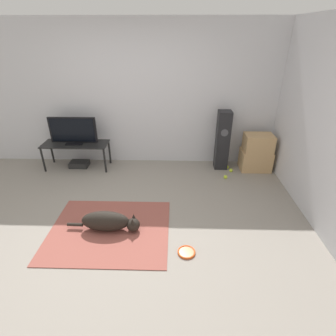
{
  "coord_description": "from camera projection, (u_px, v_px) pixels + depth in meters",
  "views": [
    {
      "loc": [
        0.72,
        -2.68,
        2.33
      ],
      "look_at": [
        0.62,
        0.89,
        0.45
      ],
      "focal_mm": 28.0,
      "sensor_mm": 36.0,
      "label": 1
    }
  ],
  "objects": [
    {
      "name": "dog",
      "position": [
        109.0,
        222.0,
        3.38
      ],
      "size": [
        0.96,
        0.25,
        0.27
      ],
      "color": "black",
      "rests_on": "area_rug"
    },
    {
      "name": "ground_plane",
      "position": [
        120.0,
        228.0,
        3.47
      ],
      "size": [
        12.0,
        12.0,
        0.0
      ],
      "primitive_type": "plane",
      "color": "gray"
    },
    {
      "name": "game_console",
      "position": [
        79.0,
        164.0,
        5.05
      ],
      "size": [
        0.35,
        0.24,
        0.1
      ],
      "color": "black",
      "rests_on": "ground_plane"
    },
    {
      "name": "floor_speaker",
      "position": [
        222.0,
        141.0,
        4.78
      ],
      "size": [
        0.24,
        0.24,
        1.1
      ],
      "color": "black",
      "rests_on": "ground_plane"
    },
    {
      "name": "cardboard_box_lower",
      "position": [
        255.0,
        160.0,
        4.89
      ],
      "size": [
        0.55,
        0.38,
        0.37
      ],
      "color": "tan",
      "rests_on": "ground_plane"
    },
    {
      "name": "cardboard_box_upper",
      "position": [
        258.0,
        143.0,
        4.72
      ],
      "size": [
        0.5,
        0.35,
        0.32
      ],
      "color": "tan",
      "rests_on": "cardboard_box_lower"
    },
    {
      "name": "tennis_ball_near_speaker",
      "position": [
        226.0,
        177.0,
        4.63
      ],
      "size": [
        0.07,
        0.07,
        0.07
      ],
      "color": "#C6E033",
      "rests_on": "ground_plane"
    },
    {
      "name": "tv_stand",
      "position": [
        76.0,
        146.0,
        4.85
      ],
      "size": [
        1.19,
        0.44,
        0.49
      ],
      "color": "black",
      "rests_on": "ground_plane"
    },
    {
      "name": "frisbee",
      "position": [
        186.0,
        252.0,
        3.09
      ],
      "size": [
        0.21,
        0.21,
        0.03
      ],
      "color": "#DB511E",
      "rests_on": "ground_plane"
    },
    {
      "name": "tv",
      "position": [
        73.0,
        131.0,
        4.71
      ],
      "size": [
        0.85,
        0.2,
        0.49
      ],
      "color": "black",
      "rests_on": "tv_stand"
    },
    {
      "name": "tennis_ball_loose_on_carpet",
      "position": [
        231.0,
        170.0,
        4.85
      ],
      "size": [
        0.07,
        0.07,
        0.07
      ],
      "color": "#C6E033",
      "rests_on": "ground_plane"
    },
    {
      "name": "tennis_ball_by_boxes",
      "position": [
        227.0,
        167.0,
        4.97
      ],
      "size": [
        0.07,
        0.07,
        0.07
      ],
      "color": "#C6E033",
      "rests_on": "ground_plane"
    },
    {
      "name": "area_rug",
      "position": [
        110.0,
        230.0,
        3.44
      ],
      "size": [
        1.55,
        1.28,
        0.01
      ],
      "color": "#934C42",
      "rests_on": "ground_plane"
    },
    {
      "name": "wall_back",
      "position": [
        136.0,
        96.0,
        4.74
      ],
      "size": [
        8.0,
        0.06,
        2.55
      ],
      "color": "silver",
      "rests_on": "ground_plane"
    }
  ]
}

